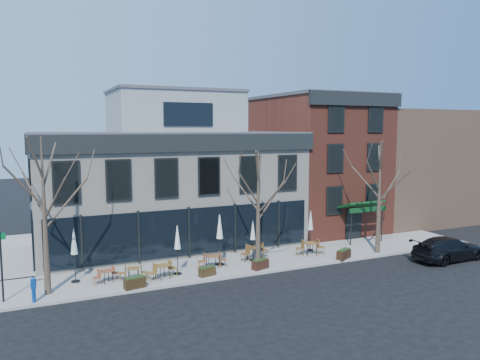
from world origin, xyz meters
name	(u,v)px	position (x,y,z in m)	size (l,w,h in m)	color
ground	(189,261)	(0.00, 0.00, 0.00)	(120.00, 120.00, 0.00)	black
sidewalk_front	(249,262)	(3.25, -2.15, 0.07)	(33.50, 4.70, 0.15)	gray
corner_building	(167,180)	(0.07, 5.07, 4.72)	(18.39, 10.39, 11.10)	beige
red_brick_building	(317,162)	(13.00, 4.98, 5.64)	(8.20, 11.78, 11.18)	brown
bg_building	(399,165)	(23.00, 6.00, 5.00)	(12.00, 12.00, 10.00)	#8C664C
tree_corner	(45,214)	(-8.49, -3.20, 4.25)	(3.93, 3.98, 7.92)	#382B21
tree_mid	(258,208)	(3.01, -3.90, 3.79)	(3.50, 3.55, 7.04)	#382B21
tree_right	(379,195)	(12.01, -3.90, 4.02)	(3.72, 3.77, 7.48)	#382B21
sign_pole	(1,263)	(-10.50, -3.50, 2.07)	(0.50, 0.10, 3.40)	black
parked_sedan	(449,249)	(15.26, -6.84, 0.76)	(2.12, 5.22, 1.51)	black
call_box	(34,289)	(-9.16, -4.20, 0.82)	(0.25, 0.25, 1.26)	#0B3B93
cafe_set_0	(106,275)	(-5.54, -2.64, 0.57)	(1.57, 0.88, 0.81)	brown
cafe_set_1	(133,272)	(-4.12, -2.81, 0.57)	(1.60, 0.83, 0.82)	brown
cafe_set_2	(163,270)	(-2.61, -3.27, 0.63)	(1.84, 0.95, 0.94)	brown
cafe_set_3	(212,260)	(0.64, -2.52, 0.62)	(1.78, 0.78, 0.92)	brown
cafe_set_4	(255,251)	(3.69, -2.05, 0.69)	(2.05, 0.95, 1.05)	brown
cafe_set_5	(310,247)	(7.52, -2.58, 0.68)	(2.01, 0.92, 1.03)	brown
umbrella_0	(74,245)	(-7.06, -1.87, 2.22)	(0.47, 0.47, 2.94)	black
umbrella_1	(177,240)	(-1.60, -2.88, 2.15)	(0.45, 0.45, 2.83)	black
umbrella_2	(220,229)	(1.28, -2.13, 2.35)	(0.50, 0.50, 3.12)	black
umbrella_3	(253,232)	(3.52, -2.16, 1.97)	(0.41, 0.41, 2.58)	black
umbrella_4	(310,223)	(8.16, -1.58, 2.09)	(0.44, 0.44, 2.74)	black
planter_0	(135,282)	(-4.34, -4.20, 0.46)	(1.16, 0.63, 0.62)	black
planter_1	(207,271)	(-0.19, -3.85, 0.42)	(1.02, 0.59, 0.54)	#322410
planter_2	(260,264)	(3.14, -3.94, 0.45)	(1.15, 0.74, 0.60)	black
planter_3	(344,254)	(9.00, -4.20, 0.46)	(1.21, 0.88, 0.63)	black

